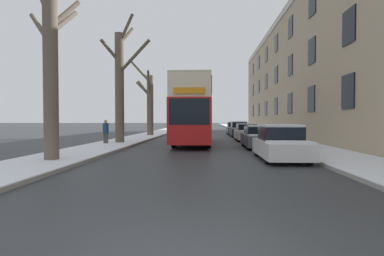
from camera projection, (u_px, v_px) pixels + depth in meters
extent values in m
cube|color=gray|center=(174.00, 129.00, 56.47)|extent=(3.11, 130.00, 0.13)
cube|color=white|center=(174.00, 128.00, 56.47)|extent=(3.08, 130.00, 0.03)
cube|color=gray|center=(239.00, 129.00, 55.81)|extent=(3.11, 130.00, 0.13)
cube|color=white|center=(239.00, 128.00, 55.81)|extent=(3.08, 130.00, 0.03)
cube|color=tan|center=(330.00, 73.00, 29.11)|extent=(9.00, 50.52, 12.62)
cube|color=black|center=(348.00, 92.00, 15.57)|extent=(0.08, 1.40, 1.80)
cube|color=black|center=(311.00, 99.00, 21.12)|extent=(0.08, 1.40, 1.80)
cube|color=black|center=(290.00, 103.00, 26.67)|extent=(0.08, 1.40, 1.80)
cube|color=black|center=(276.00, 106.00, 32.21)|extent=(0.08, 1.40, 1.80)
cube|color=black|center=(266.00, 108.00, 37.76)|extent=(0.08, 1.40, 1.80)
cube|color=black|center=(259.00, 110.00, 43.31)|extent=(0.08, 1.40, 1.80)
cube|color=black|center=(253.00, 111.00, 48.85)|extent=(0.08, 1.40, 1.80)
cube|color=black|center=(349.00, 26.00, 15.48)|extent=(0.08, 1.40, 1.80)
cube|color=black|center=(312.00, 51.00, 21.03)|extent=(0.08, 1.40, 1.80)
cube|color=black|center=(290.00, 65.00, 26.57)|extent=(0.08, 1.40, 1.80)
cube|color=black|center=(276.00, 75.00, 32.12)|extent=(0.08, 1.40, 1.80)
cube|color=black|center=(266.00, 81.00, 37.67)|extent=(0.08, 1.40, 1.80)
cube|color=black|center=(259.00, 86.00, 43.22)|extent=(0.08, 1.40, 1.80)
cube|color=black|center=(253.00, 90.00, 48.76)|extent=(0.08, 1.40, 1.80)
cube|color=black|center=(312.00, 3.00, 20.93)|extent=(0.08, 1.40, 1.80)
cube|color=black|center=(291.00, 27.00, 26.48)|extent=(0.08, 1.40, 1.80)
cube|color=black|center=(276.00, 43.00, 32.03)|extent=(0.08, 1.40, 1.80)
cube|color=black|center=(266.00, 55.00, 37.58)|extent=(0.08, 1.40, 1.80)
cube|color=black|center=(259.00, 63.00, 43.12)|extent=(0.08, 1.40, 1.80)
cube|color=black|center=(253.00, 69.00, 48.67)|extent=(0.08, 1.40, 1.80)
cube|color=beige|center=(283.00, 14.00, 29.20)|extent=(0.12, 49.51, 0.44)
cylinder|color=brown|center=(51.00, 74.00, 11.81)|extent=(0.57, 0.57, 7.05)
cylinder|color=brown|center=(40.00, 28.00, 12.67)|extent=(2.00, 1.96, 1.91)
cylinder|color=brown|center=(65.00, 14.00, 12.36)|extent=(0.82, 1.49, 1.57)
cylinder|color=brown|center=(64.00, 22.00, 12.65)|extent=(0.42, 1.96, 1.60)
cylinder|color=brown|center=(120.00, 89.00, 20.95)|extent=(0.62, 0.62, 7.78)
cylinder|color=brown|center=(110.00, 51.00, 20.44)|extent=(1.23, 1.19, 1.48)
cylinder|color=brown|center=(126.00, 29.00, 20.58)|extent=(1.34, 0.74, 2.02)
cylinder|color=brown|center=(134.00, 57.00, 20.32)|extent=(2.56, 1.28, 2.16)
cylinder|color=brown|center=(126.00, 36.00, 21.43)|extent=(0.89, 1.44, 1.59)
cylinder|color=brown|center=(150.00, 106.00, 31.13)|extent=(0.67, 0.67, 6.33)
cylinder|color=brown|center=(149.00, 82.00, 29.94)|extent=(0.51, 2.43, 2.08)
cylinder|color=brown|center=(144.00, 89.00, 31.89)|extent=(1.82, 1.80, 1.92)
cylinder|color=brown|center=(143.00, 89.00, 31.02)|extent=(1.55, 0.47, 1.57)
cylinder|color=brown|center=(148.00, 79.00, 31.78)|extent=(1.07, 1.63, 1.15)
cylinder|color=brown|center=(140.00, 71.00, 31.35)|extent=(2.51, 0.78, 2.64)
cube|color=red|center=(194.00, 121.00, 21.50)|extent=(2.45, 10.60, 2.64)
cube|color=beige|center=(194.00, 93.00, 21.44)|extent=(2.40, 10.39, 1.34)
cube|color=beige|center=(194.00, 83.00, 21.42)|extent=(2.40, 10.39, 0.12)
cube|color=black|center=(194.00, 114.00, 21.48)|extent=(2.48, 9.33, 1.37)
cube|color=black|center=(194.00, 92.00, 21.44)|extent=(2.48, 9.33, 1.02)
cube|color=black|center=(189.00, 112.00, 16.21)|extent=(2.21, 0.06, 1.44)
cube|color=orange|center=(189.00, 90.00, 16.17)|extent=(1.72, 0.05, 0.32)
cylinder|color=black|center=(174.00, 140.00, 18.41)|extent=(0.30, 0.97, 0.97)
cylinder|color=black|center=(209.00, 140.00, 18.30)|extent=(0.30, 0.97, 0.97)
cylinder|color=black|center=(183.00, 135.00, 24.55)|extent=(0.30, 0.97, 0.97)
cylinder|color=black|center=(208.00, 135.00, 24.43)|extent=(0.30, 0.97, 0.97)
cube|color=silver|center=(281.00, 148.00, 12.86)|extent=(1.83, 4.09, 0.66)
cube|color=black|center=(280.00, 134.00, 13.01)|extent=(1.58, 2.05, 0.60)
cube|color=white|center=(280.00, 126.00, 13.00)|extent=(1.54, 1.94, 0.10)
cube|color=white|center=(290.00, 142.00, 11.40)|extent=(1.65, 1.07, 0.08)
cylinder|color=black|center=(267.00, 156.00, 11.68)|extent=(0.20, 0.60, 0.60)
cylinder|color=black|center=(309.00, 157.00, 11.60)|extent=(0.20, 0.60, 0.60)
cylinder|color=black|center=(257.00, 150.00, 14.13)|extent=(0.20, 0.60, 0.60)
cylinder|color=black|center=(292.00, 150.00, 14.05)|extent=(0.20, 0.60, 0.60)
cube|color=#474C56|center=(259.00, 140.00, 18.34)|extent=(1.84, 4.08, 0.65)
cube|color=black|center=(259.00, 130.00, 18.49)|extent=(1.59, 2.04, 0.49)
cube|color=white|center=(259.00, 126.00, 18.48)|extent=(1.55, 1.94, 0.08)
cube|color=white|center=(264.00, 135.00, 16.88)|extent=(1.66, 1.07, 0.06)
cylinder|color=black|center=(248.00, 144.00, 17.17)|extent=(0.20, 0.62, 0.62)
cylinder|color=black|center=(277.00, 145.00, 17.08)|extent=(0.20, 0.62, 0.62)
cylinder|color=black|center=(243.00, 141.00, 19.61)|extent=(0.20, 0.62, 0.62)
cylinder|color=black|center=(269.00, 141.00, 19.52)|extent=(0.20, 0.62, 0.62)
cube|color=silver|center=(246.00, 135.00, 24.58)|extent=(1.68, 4.15, 0.69)
cube|color=black|center=(246.00, 127.00, 24.73)|extent=(1.45, 2.07, 0.49)
cube|color=white|center=(246.00, 124.00, 24.72)|extent=(1.41, 1.97, 0.06)
cube|color=white|center=(249.00, 131.00, 23.10)|extent=(1.51, 1.08, 0.05)
cylinder|color=black|center=(239.00, 138.00, 23.38)|extent=(0.20, 0.66, 0.66)
cylinder|color=black|center=(258.00, 138.00, 23.30)|extent=(0.20, 0.66, 0.66)
cylinder|color=black|center=(236.00, 136.00, 25.86)|extent=(0.20, 0.66, 0.66)
cylinder|color=black|center=(253.00, 136.00, 25.78)|extent=(0.20, 0.66, 0.66)
cube|color=black|center=(239.00, 132.00, 30.48)|extent=(1.70, 4.29, 0.70)
cube|color=black|center=(239.00, 125.00, 30.63)|extent=(1.47, 2.15, 0.62)
cube|color=white|center=(239.00, 122.00, 30.63)|extent=(1.43, 2.04, 0.09)
cube|color=white|center=(241.00, 128.00, 28.95)|extent=(1.53, 1.12, 0.08)
cylinder|color=black|center=(233.00, 134.00, 29.24)|extent=(0.20, 0.65, 0.65)
cylinder|color=black|center=(248.00, 134.00, 29.16)|extent=(0.20, 0.65, 0.65)
cylinder|color=black|center=(231.00, 133.00, 31.81)|extent=(0.20, 0.65, 0.65)
cylinder|color=black|center=(245.00, 133.00, 31.73)|extent=(0.20, 0.65, 0.65)
cube|color=#474C56|center=(234.00, 130.00, 35.89)|extent=(1.78, 4.28, 0.69)
cube|color=black|center=(234.00, 125.00, 36.04)|extent=(1.53, 2.14, 0.57)
cube|color=white|center=(234.00, 122.00, 36.03)|extent=(1.49, 2.04, 0.04)
cube|color=white|center=(235.00, 127.00, 34.36)|extent=(1.60, 1.12, 0.03)
cylinder|color=black|center=(228.00, 132.00, 34.65)|extent=(0.20, 0.61, 0.61)
cylinder|color=black|center=(242.00, 132.00, 34.57)|extent=(0.20, 0.61, 0.61)
cylinder|color=black|center=(227.00, 131.00, 37.22)|extent=(0.20, 0.61, 0.61)
cylinder|color=black|center=(240.00, 131.00, 37.13)|extent=(0.20, 0.61, 0.61)
cylinder|color=#4C4742|center=(107.00, 140.00, 19.99)|extent=(0.18, 0.18, 0.81)
cylinder|color=#4C4742|center=(105.00, 140.00, 20.05)|extent=(0.18, 0.18, 0.81)
cylinder|color=navy|center=(106.00, 128.00, 20.00)|extent=(0.38, 0.38, 0.70)
sphere|color=tan|center=(106.00, 121.00, 19.99)|extent=(0.22, 0.22, 0.22)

